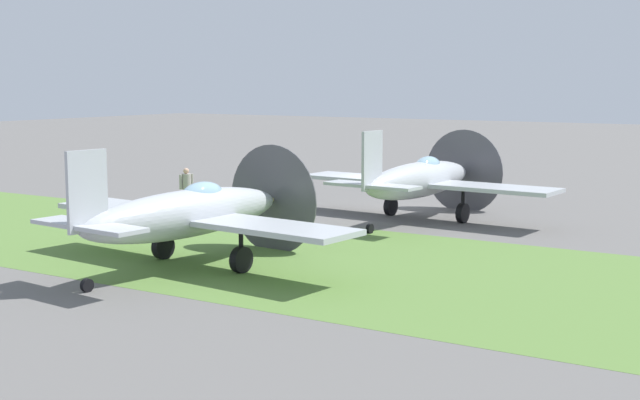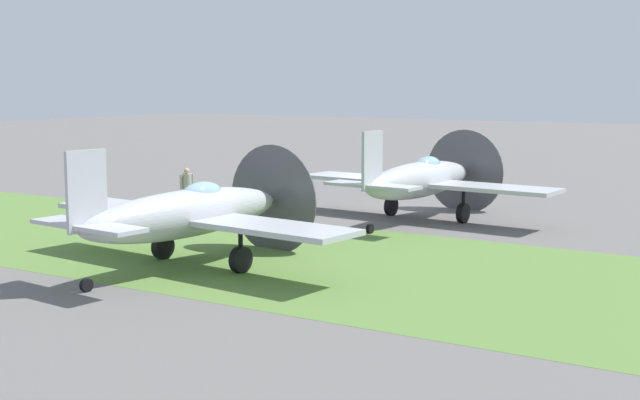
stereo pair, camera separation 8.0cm
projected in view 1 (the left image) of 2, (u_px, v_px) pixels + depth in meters
The scene contains 7 objects.
ground_plane at pixel (385, 213), 34.61m from camera, with size 160.00×160.00×0.00m, color #605E5B.
grass_verge at pixel (245, 251), 26.84m from camera, with size 120.00×11.00×0.01m, color #567A38.
airplane_lead at pixel (422, 180), 32.61m from camera, with size 10.30×8.14×3.67m.
airplane_wingman at pixel (191, 213), 24.23m from camera, with size 10.35×8.20×3.68m.
ground_crew_chief at pixel (186, 188), 35.06m from camera, with size 0.38×0.60×1.73m.
ground_crew_mechanic at pixel (286, 175), 39.84m from camera, with size 0.55×0.39×1.73m.
fuel_drum at pixel (185, 214), 31.45m from camera, with size 0.60×0.60×0.90m, color #476633.
Camera 1 is at (15.93, -30.40, 5.17)m, focal length 49.12 mm.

